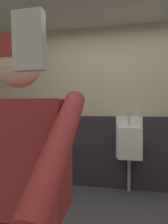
% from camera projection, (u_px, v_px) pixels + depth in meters
% --- Properties ---
extents(wall_back, '(4.86, 0.12, 2.56)m').
position_uv_depth(wall_back, '(116.00, 108.00, 3.02)').
color(wall_back, beige).
rests_on(wall_back, ground_plane).
extents(wainscot_band_back, '(4.26, 0.03, 1.15)m').
position_uv_depth(wainscot_band_back, '(115.00, 152.00, 2.96)').
color(wainscot_band_back, '#2D2833').
rests_on(wainscot_band_back, ground_plane).
extents(urinal_solo, '(0.40, 0.34, 1.24)m').
position_uv_depth(urinal_solo, '(129.00, 142.00, 2.78)').
color(urinal_solo, white).
rests_on(urinal_solo, ground_plane).
extents(person, '(0.70, 0.60, 1.60)m').
position_uv_depth(person, '(18.00, 177.00, 0.92)').
color(person, '#2D3342').
rests_on(person, ground_plane).
extents(cell_phone, '(0.06, 0.03, 0.11)m').
position_uv_depth(cell_phone, '(29.00, 41.00, 0.35)').
color(cell_phone, silver).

